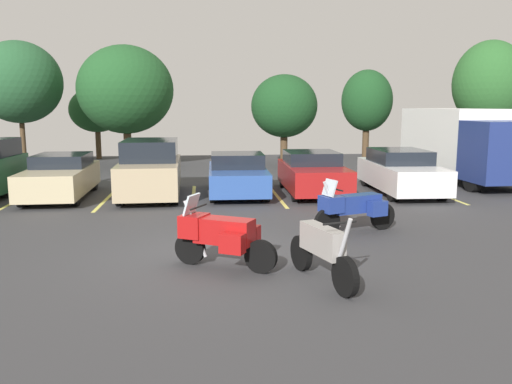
{
  "coord_description": "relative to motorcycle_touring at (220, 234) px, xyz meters",
  "views": [
    {
      "loc": [
        -0.07,
        -10.53,
        3.05
      ],
      "look_at": [
        1.12,
        1.27,
        1.09
      ],
      "focal_mm": 36.94,
      "sensor_mm": 36.0,
      "label": 1
    }
  ],
  "objects": [
    {
      "name": "parking_stripes",
      "position": [
        -2.06,
        7.95,
        -0.65
      ],
      "size": [
        19.97,
        4.76,
        0.01
      ],
      "color": "#EAE066",
      "rests_on": "ground"
    },
    {
      "name": "car_red",
      "position": [
        3.5,
        8.24,
        0.06
      ],
      "size": [
        2.0,
        4.37,
        1.45
      ],
      "color": "maroon",
      "rests_on": "ground"
    },
    {
      "name": "tree_center",
      "position": [
        14.67,
        17.01,
        3.5
      ],
      "size": [
        3.72,
        3.72,
        6.39
      ],
      "color": "#4C3823",
      "rests_on": "ground"
    },
    {
      "name": "car_tan",
      "position": [
        -2.06,
        8.16,
        0.27
      ],
      "size": [
        2.01,
        4.55,
        1.9
      ],
      "color": "tan",
      "rests_on": "ground"
    },
    {
      "name": "motorcycle_touring",
      "position": [
        0.0,
        0.0,
        0.0
      ],
      "size": [
        1.91,
        1.32,
        1.38
      ],
      "color": "black",
      "rests_on": "ground"
    },
    {
      "name": "tree_rear",
      "position": [
        -9.05,
        17.15,
        3.49
      ],
      "size": [
        4.06,
        4.06,
        6.1
      ],
      "color": "#4C3823",
      "rests_on": "ground"
    },
    {
      "name": "car_white",
      "position": [
        6.61,
        8.09,
        0.09
      ],
      "size": [
        2.04,
        4.81,
        1.51
      ],
      "color": "white",
      "rests_on": "ground"
    },
    {
      "name": "motorcycle_third",
      "position": [
        1.73,
        -1.02,
        -0.07
      ],
      "size": [
        0.85,
        2.11,
        1.31
      ],
      "color": "black",
      "rests_on": "ground"
    },
    {
      "name": "motorcycle_second",
      "position": [
        3.27,
        2.43,
        -0.01
      ],
      "size": [
        2.2,
        1.19,
        1.35
      ],
      "color": "black",
      "rests_on": "ground"
    },
    {
      "name": "tree_far_left",
      "position": [
        9.39,
        21.01,
        2.66
      ],
      "size": [
        2.99,
        2.99,
        5.12
      ],
      "color": "#4C3823",
      "rests_on": "ground"
    },
    {
      "name": "tree_center_left",
      "position": [
        3.82,
        16.88,
        2.35
      ],
      "size": [
        3.34,
        3.34,
        4.58
      ],
      "color": "#4C3823",
      "rests_on": "ground"
    },
    {
      "name": "tree_left",
      "position": [
        -6.28,
        21.42,
        2.13
      ],
      "size": [
        3.09,
        3.09,
        4.07
      ],
      "color": "#4C3823",
      "rests_on": "ground"
    },
    {
      "name": "car_champagne",
      "position": [
        -5.02,
        8.26,
        0.05
      ],
      "size": [
        1.9,
        4.57,
        1.43
      ],
      "color": "#C1B289",
      "rests_on": "ground"
    },
    {
      "name": "car_blue",
      "position": [
        0.88,
        8.3,
        0.03
      ],
      "size": [
        2.01,
        4.35,
        1.42
      ],
      "color": "#2D519E",
      "rests_on": "ground"
    },
    {
      "name": "box_truck",
      "position": [
        10.1,
        10.6,
        0.91
      ],
      "size": [
        2.5,
        7.19,
        2.91
      ],
      "color": "navy",
      "rests_on": "ground"
    },
    {
      "name": "tree_right",
      "position": [
        -4.0,
        16.9,
        3.14
      ],
      "size": [
        4.63,
        4.63,
        5.93
      ],
      "color": "#4C3823",
      "rests_on": "ground"
    },
    {
      "name": "ground",
      "position": [
        -0.22,
        0.87,
        -0.7
      ],
      "size": [
        44.0,
        44.0,
        0.1
      ],
      "primitive_type": "cube",
      "color": "#38383A"
    }
  ]
}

